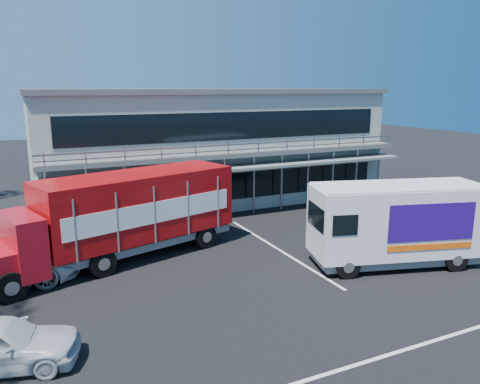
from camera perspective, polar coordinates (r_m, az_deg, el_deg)
name	(u,v)px	position (r m, az deg, el deg)	size (l,w,h in m)	color
ground	(272,280)	(18.69, 3.98, -10.67)	(120.00, 120.00, 0.00)	black
building	(205,143)	(32.21, -4.31, 5.94)	(22.40, 12.00, 7.30)	gray
red_truck	(123,214)	(20.75, -14.11, -2.61)	(11.41, 5.60, 3.75)	#A10D16
white_van	(397,223)	(20.67, 18.57, -3.59)	(7.51, 4.29, 3.48)	silver
parked_car_c	(2,261)	(20.43, -27.00, -7.52)	(2.74, 5.95, 1.65)	silver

